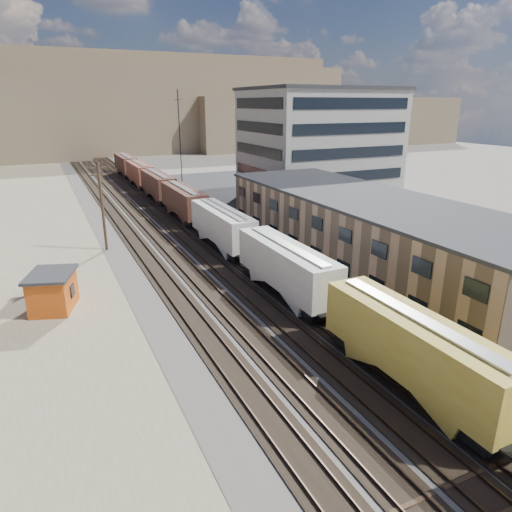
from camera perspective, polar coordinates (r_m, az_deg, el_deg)
name	(u,v)px	position (r m, az deg, el deg)	size (l,w,h in m)	color
ground	(447,489)	(24.01, 22.76, -25.30)	(300.00, 300.00, 0.00)	#6B6356
ballast_bed	(162,225)	(64.31, -11.63, 3.77)	(18.00, 200.00, 0.06)	#4C4742
asphalt_lot	(359,234)	(60.46, 12.78, 2.73)	(26.00, 120.00, 0.04)	#232326
rail_tracks	(158,225)	(64.17, -12.11, 3.78)	(11.40, 200.00, 0.24)	black
freight_train	(201,211)	(59.47, -6.92, 5.56)	(3.00, 119.74, 4.46)	black
warehouse	(367,232)	(47.74, 13.69, 2.97)	(12.40, 40.40, 7.25)	tan
office_tower	(318,146)	(78.29, 7.73, 13.45)	(22.60, 18.60, 18.45)	#9E998E
utility_pole_north	(102,205)	(54.01, -18.69, 6.10)	(2.20, 0.32, 10.00)	#382619
radio_mast	(180,150)	(73.79, -9.42, 12.96)	(1.20, 0.16, 18.00)	black
hills_north	(76,109)	(179.12, -21.59, 16.77)	(265.00, 80.00, 32.00)	brown
maintenance_shed	(53,291)	(40.56, -24.06, -4.00)	(4.54, 5.17, 3.18)	#C14B12
parked_car_blue	(302,203)	(74.52, 5.78, 6.58)	(2.20, 4.78, 1.33)	navy
parked_car_far	(353,212)	(69.04, 12.07, 5.40)	(1.85, 4.60, 1.57)	white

